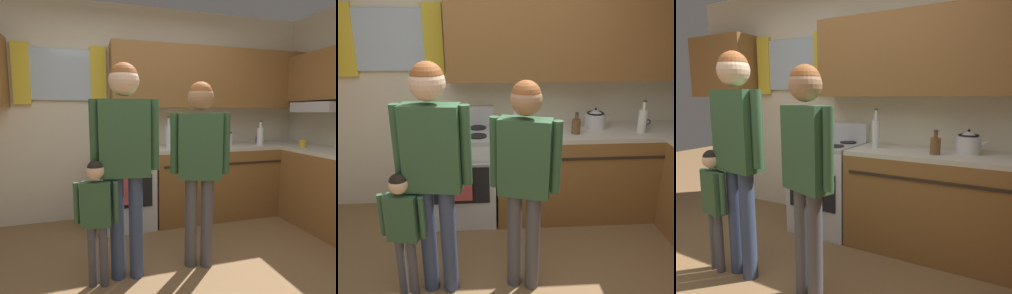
# 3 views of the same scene
# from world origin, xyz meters

# --- Properties ---
(back_wall_unit) EXTENTS (4.60, 0.42, 2.60)m
(back_wall_unit) POSITION_xyz_m (0.10, 1.81, 1.49)
(back_wall_unit) COLOR beige
(back_wall_unit) RESTS_ON ground
(stove_oven) EXTENTS (0.64, 0.67, 1.10)m
(stove_oven) POSITION_xyz_m (-0.22, 1.54, 0.47)
(stove_oven) COLOR silver
(stove_oven) RESTS_ON ground
(bottle_tall_clear) EXTENTS (0.07, 0.07, 0.37)m
(bottle_tall_clear) POSITION_xyz_m (0.31, 1.52, 1.04)
(bottle_tall_clear) COLOR silver
(bottle_tall_clear) RESTS_ON kitchen_counter_run
(bottle_squat_brown) EXTENTS (0.08, 0.08, 0.21)m
(bottle_squat_brown) POSITION_xyz_m (0.87, 1.43, 0.98)
(bottle_squat_brown) COLOR brown
(bottle_squat_brown) RESTS_ON kitchen_counter_run
(stovetop_kettle) EXTENTS (0.27, 0.20, 0.21)m
(stovetop_kettle) POSITION_xyz_m (1.11, 1.60, 1.00)
(stovetop_kettle) COLOR silver
(stovetop_kettle) RESTS_ON kitchen_counter_run
(adult_holding_child) EXTENTS (0.52, 0.23, 1.69)m
(adult_holding_child) POSITION_xyz_m (-0.35, 0.46, 1.06)
(adult_holding_child) COLOR #38476B
(adult_holding_child) RESTS_ON ground
(adult_in_plaid) EXTENTS (0.47, 0.25, 1.57)m
(adult_in_plaid) POSITION_xyz_m (0.27, 0.46, 0.99)
(adult_in_plaid) COLOR #4C4C51
(adult_in_plaid) RESTS_ON ground
(small_child) EXTENTS (0.32, 0.14, 0.98)m
(small_child) POSITION_xyz_m (-0.58, 0.41, 0.61)
(small_child) COLOR #4C4C56
(small_child) RESTS_ON ground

